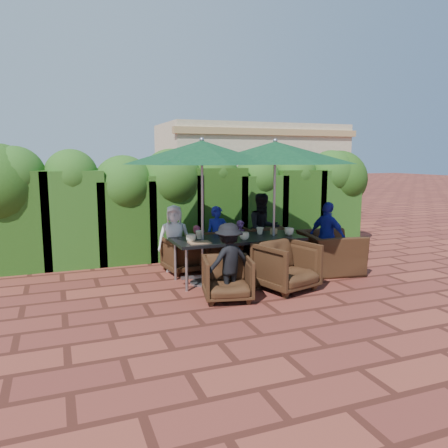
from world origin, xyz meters
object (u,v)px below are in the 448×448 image
object	(u,v)px
dining_table	(238,242)
chair_near_right	(287,264)
chair_far_right	(262,242)
umbrella_left	(202,153)
chair_near_left	(227,276)
umbrella_right	(275,153)
chair_end_right	(330,246)
chair_far_left	(184,253)
chair_far_mid	(218,247)

from	to	relation	value
dining_table	chair_near_right	size ratio (longest dim) A/B	2.66
dining_table	chair_far_right	world-z (taller)	chair_far_right
umbrella_left	chair_near_left	world-z (taller)	umbrella_left
dining_table	umbrella_right	distance (m)	1.68
chair_near_left	chair_near_right	distance (m)	1.10
chair_near_right	chair_end_right	size ratio (longest dim) A/B	0.76
chair_far_left	chair_end_right	bearing A→B (deg)	152.63
chair_far_left	chair_near_left	bearing A→B (deg)	87.84
dining_table	umbrella_left	world-z (taller)	umbrella_left
chair_far_left	chair_far_mid	distance (m)	0.69
dining_table	chair_far_right	distance (m)	1.43
chair_far_right	chair_end_right	world-z (taller)	chair_end_right
chair_far_mid	umbrella_right	bearing A→B (deg)	138.38
chair_near_left	chair_far_left	bearing A→B (deg)	107.43
umbrella_right	chair_near_left	bearing A→B (deg)	-143.68
umbrella_right	chair_end_right	size ratio (longest dim) A/B	2.48
umbrella_right	chair_near_left	xyz separation A→B (m)	(-1.25, -0.92, -1.85)
umbrella_left	chair_far_mid	distance (m)	2.09
chair_far_left	chair_near_right	world-z (taller)	chair_near_right
umbrella_left	umbrella_right	distance (m)	1.33
chair_far_left	chair_end_right	xyz separation A→B (m)	(2.58, -0.95, 0.13)
chair_far_left	chair_near_left	xyz separation A→B (m)	(0.15, -1.81, -0.00)
chair_far_right	chair_end_right	distance (m)	1.45
chair_far_left	chair_far_mid	xyz separation A→B (m)	(0.69, 0.03, 0.06)
chair_near_right	chair_end_right	world-z (taller)	chair_end_right
chair_far_left	chair_end_right	distance (m)	2.75
umbrella_right	chair_far_mid	world-z (taller)	umbrella_right
chair_far_mid	chair_near_right	xyz separation A→B (m)	(0.55, -1.71, 0.01)
chair_far_left	chair_far_mid	bearing A→B (deg)	175.74
chair_far_mid	dining_table	bearing A→B (deg)	104.12
chair_far_mid	umbrella_left	bearing A→B (deg)	66.30
dining_table	chair_near_left	bearing A→B (deg)	-121.09
umbrella_right	chair_far_left	bearing A→B (deg)	147.65
chair_near_right	chair_end_right	xyz separation A→B (m)	(1.33, 0.73, 0.06)
chair_end_right	umbrella_right	bearing A→B (deg)	97.33
umbrella_left	chair_near_left	xyz separation A→B (m)	(0.08, -0.95, -1.85)
dining_table	chair_near_right	distance (m)	1.01
dining_table	chair_far_left	xyz separation A→B (m)	(-0.74, 0.84, -0.31)
umbrella_right	chair_near_right	bearing A→B (deg)	-101.98
dining_table	chair_near_left	world-z (taller)	dining_table
dining_table	umbrella_left	bearing A→B (deg)	-177.62
chair_far_right	chair_end_right	size ratio (longest dim) A/B	0.75
chair_far_right	chair_near_left	world-z (taller)	chair_far_right
umbrella_left	chair_far_left	xyz separation A→B (m)	(-0.08, 0.86, -1.85)
dining_table	chair_end_right	size ratio (longest dim) A/B	2.02
dining_table	chair_near_right	xyz separation A→B (m)	(0.50, -0.84, -0.24)
chair_far_mid	chair_end_right	size ratio (longest dim) A/B	0.75
chair_far_left	chair_near_left	size ratio (longest dim) A/B	1.00
chair_far_right	chair_far_left	bearing A→B (deg)	12.99
chair_end_right	umbrella_left	bearing A→B (deg)	98.32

